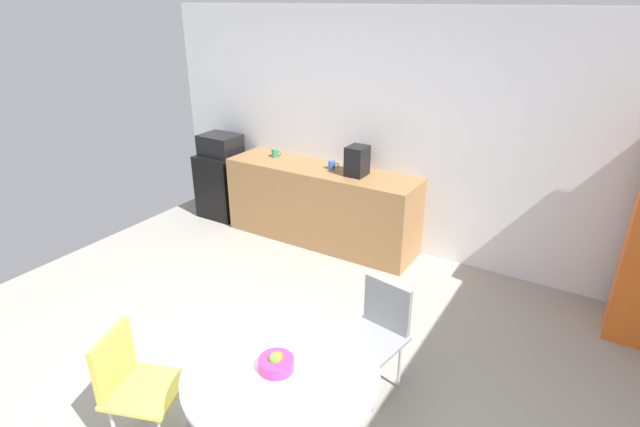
# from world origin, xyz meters

# --- Properties ---
(ground_plane) EXTENTS (6.00, 6.00, 0.00)m
(ground_plane) POSITION_xyz_m (0.00, 0.00, 0.00)
(ground_plane) COLOR #9E998E
(wall_back) EXTENTS (6.00, 0.10, 2.60)m
(wall_back) POSITION_xyz_m (0.00, 3.00, 1.30)
(wall_back) COLOR silver
(wall_back) RESTS_ON ground_plane
(counter_block) EXTENTS (2.29, 0.60, 0.90)m
(counter_block) POSITION_xyz_m (-0.76, 2.65, 0.45)
(counter_block) COLOR #9E7042
(counter_block) RESTS_ON ground_plane
(mini_fridge) EXTENTS (0.54, 0.54, 0.82)m
(mini_fridge) POSITION_xyz_m (-2.25, 2.65, 0.41)
(mini_fridge) COLOR black
(mini_fridge) RESTS_ON ground_plane
(microwave) EXTENTS (0.48, 0.38, 0.26)m
(microwave) POSITION_xyz_m (-2.25, 2.65, 0.95)
(microwave) COLOR black
(microwave) RESTS_ON mini_fridge
(round_table) EXTENTS (1.11, 1.11, 0.75)m
(round_table) POSITION_xyz_m (0.68, -0.13, 0.61)
(round_table) COLOR silver
(round_table) RESTS_ON ground_plane
(chair_gray) EXTENTS (0.48, 0.48, 0.83)m
(chair_gray) POSITION_xyz_m (0.84, 0.83, 0.52)
(chair_gray) COLOR silver
(chair_gray) RESTS_ON ground_plane
(chair_yellow) EXTENTS (0.54, 0.54, 0.83)m
(chair_yellow) POSITION_xyz_m (-0.24, -0.45, 0.52)
(chair_yellow) COLOR silver
(chair_yellow) RESTS_ON ground_plane
(fruit_bowl) EXTENTS (0.20, 0.20, 0.11)m
(fruit_bowl) POSITION_xyz_m (0.65, -0.13, 0.79)
(fruit_bowl) COLOR #D8338C
(fruit_bowl) RESTS_ON round_table
(mug_white) EXTENTS (0.13, 0.08, 0.09)m
(mug_white) POSITION_xyz_m (-0.64, 2.69, 0.95)
(mug_white) COLOR #3F66BF
(mug_white) RESTS_ON counter_block
(mug_green) EXTENTS (0.13, 0.08, 0.09)m
(mug_green) POSITION_xyz_m (-1.45, 2.73, 0.95)
(mug_green) COLOR #338C59
(mug_green) RESTS_ON counter_block
(coffee_maker) EXTENTS (0.20, 0.24, 0.32)m
(coffee_maker) POSITION_xyz_m (-0.30, 2.65, 1.06)
(coffee_maker) COLOR black
(coffee_maker) RESTS_ON counter_block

